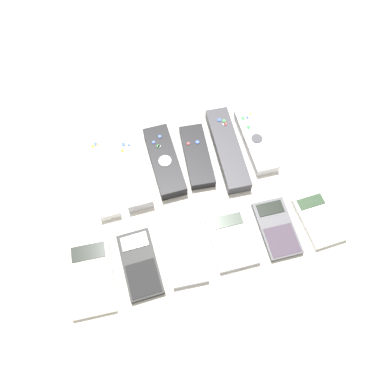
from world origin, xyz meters
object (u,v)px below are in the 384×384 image
Objects in this scene: calculator_1 at (140,264)px; calculator_2 at (185,255)px; remote_1 at (132,168)px; remote_4 at (227,149)px; remote_2 at (164,161)px; calculator_4 at (277,228)px; remote_0 at (102,177)px; remote_3 at (197,156)px; calculator_0 at (91,277)px; remote_5 at (256,140)px; calculator_5 at (318,219)px; calculator_3 at (232,240)px.

calculator_2 is at bearing -5.36° from calculator_1.
remote_1 and remote_4 have the same top height.
remote_2 reaches higher than calculator_4.
remote_3 is (0.21, 0.00, 0.00)m from remote_0.
remote_2 is at bearing 90.84° from calculator_2.
calculator_2 is at bearing 1.14° from calculator_0.
remote_1 is 0.29m from remote_5.
remote_1 is 0.25m from calculator_0.
remote_4 is at bearing -1.67° from remote_0.
calculator_1 is at bearing -145.11° from remote_5.
remote_3 reaches higher than calculator_5.
calculator_1 is 0.37m from calculator_5.
remote_2 reaches higher than calculator_5.
remote_4 is 0.25m from calculator_5.
calculator_5 is (0.20, -0.21, -0.00)m from remote_3.
remote_1 reaches higher than remote_3.
remote_2 is 0.35m from calculator_5.
remote_0 is 0.92× the size of remote_4.
remote_3 is 1.31× the size of calculator_2.
remote_2 is (0.07, 0.00, 0.00)m from remote_1.
remote_0 reaches higher than calculator_3.
calculator_0 is 0.10m from calculator_1.
calculator_4 is at bearing -40.20° from remote_1.
calculator_4 is (0.33, -0.20, -0.00)m from remote_0.
remote_5 reaches higher than calculator_4.
calculator_5 is (0.09, -0.00, 0.00)m from calculator_4.
remote_3 is at bearing 40.77° from calculator_0.
remote_0 reaches higher than calculator_5.
remote_5 is (0.07, 0.01, -0.00)m from remote_4.
remote_4 is at bearing 75.89° from calculator_3.
remote_1 is 1.43× the size of calculator_1.
remote_1 is at bearing -179.43° from remote_5.
calculator_4 is at bearing 174.31° from calculator_5.
remote_0 is 1.56× the size of calculator_4.
remote_3 is 0.21m from calculator_3.
remote_1 is at bearing 128.10° from calculator_3.
remote_4 reaches higher than calculator_4.
remote_5 is at bearing 30.46° from calculator_0.
remote_0 is at bearing 99.26° from calculator_1.
calculator_4 is at bearing -75.99° from remote_4.
remote_4 reaches higher than calculator_5.
remote_0 is 0.25m from calculator_2.
calculator_4 is (0.26, -0.21, -0.01)m from remote_1.
remote_0 is 1.62× the size of calculator_2.
remote_2 reaches higher than remote_0.
calculator_2 is at bearing -60.13° from remote_0.
calculator_4 is (0.19, 0.01, -0.00)m from calculator_2.
calculator_5 is at bearing -73.97° from remote_5.
calculator_3 is at bearing -81.47° from remote_3.
calculator_5 is (0.19, -0.00, -0.00)m from calculator_3.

